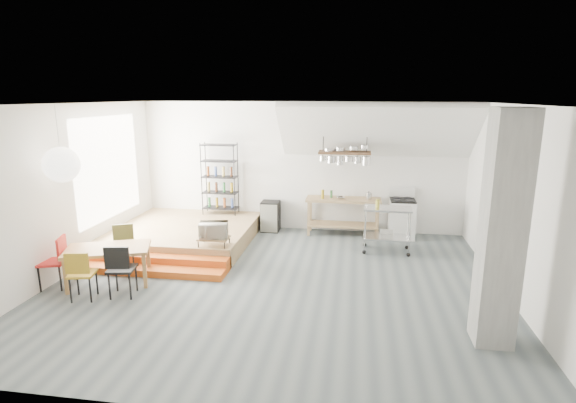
% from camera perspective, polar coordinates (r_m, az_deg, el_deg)
% --- Properties ---
extents(floor, '(8.00, 8.00, 0.00)m').
position_cam_1_polar(floor, '(8.33, -1.52, -10.31)').
color(floor, '#4B5557').
rests_on(floor, ground).
extents(wall_back, '(8.00, 0.04, 3.20)m').
position_cam_1_polar(wall_back, '(11.23, 1.59, 4.41)').
color(wall_back, silver).
rests_on(wall_back, ground).
extents(wall_left, '(0.04, 7.00, 3.20)m').
position_cam_1_polar(wall_left, '(9.39, -26.38, 1.25)').
color(wall_left, silver).
rests_on(wall_left, ground).
extents(wall_right, '(0.04, 7.00, 3.20)m').
position_cam_1_polar(wall_right, '(8.15, 27.30, -0.51)').
color(wall_right, silver).
rests_on(wall_right, ground).
extents(ceiling, '(8.00, 7.00, 0.02)m').
position_cam_1_polar(ceiling, '(7.64, -1.67, 12.27)').
color(ceiling, white).
rests_on(ceiling, wall_back).
extents(slope_ceiling, '(4.40, 1.44, 1.32)m').
position_cam_1_polar(slope_ceiling, '(10.45, 11.16, 8.74)').
color(slope_ceiling, white).
rests_on(slope_ceiling, wall_back).
extents(window_pane, '(0.02, 2.50, 2.20)m').
position_cam_1_polar(window_pane, '(10.59, -21.82, 4.01)').
color(window_pane, white).
rests_on(window_pane, wall_left).
extents(platform, '(3.00, 3.00, 0.40)m').
position_cam_1_polar(platform, '(10.73, -12.88, -4.03)').
color(platform, '#9A784D').
rests_on(platform, ground).
extents(step_lower, '(3.00, 0.35, 0.13)m').
position_cam_1_polar(step_lower, '(9.10, -17.33, -8.39)').
color(step_lower, '#CA5417').
rests_on(step_lower, ground).
extents(step_upper, '(3.00, 0.35, 0.27)m').
position_cam_1_polar(step_upper, '(9.37, -16.43, -7.26)').
color(step_upper, '#CA5417').
rests_on(step_upper, ground).
extents(concrete_column, '(0.50, 0.50, 3.20)m').
position_cam_1_polar(concrete_column, '(6.55, 25.54, -3.41)').
color(concrete_column, slate).
rests_on(concrete_column, ground).
extents(kitchen_counter, '(1.80, 0.60, 0.91)m').
position_cam_1_polar(kitchen_counter, '(11.00, 7.02, -1.06)').
color(kitchen_counter, '#9A784D').
rests_on(kitchen_counter, ground).
extents(stove, '(0.60, 0.60, 1.18)m').
position_cam_1_polar(stove, '(11.10, 14.24, -2.02)').
color(stove, white).
rests_on(stove, ground).
extents(pot_rack, '(1.20, 0.50, 1.43)m').
position_cam_1_polar(pot_rack, '(10.53, 7.34, 5.77)').
color(pot_rack, '#3F2919').
rests_on(pot_rack, ceiling).
extents(wire_shelving, '(0.88, 0.38, 1.80)m').
position_cam_1_polar(wire_shelving, '(11.41, -8.65, 3.01)').
color(wire_shelving, black).
rests_on(wire_shelving, platform).
extents(microwave_shelf, '(0.60, 0.40, 0.16)m').
position_cam_1_polar(microwave_shelf, '(9.15, -9.40, -4.64)').
color(microwave_shelf, '#9A784D').
rests_on(microwave_shelf, platform).
extents(paper_lantern, '(0.60, 0.60, 0.60)m').
position_cam_1_polar(paper_lantern, '(8.50, -26.82, 4.19)').
color(paper_lantern, white).
rests_on(paper_lantern, ceiling).
extents(dining_table, '(1.63, 1.26, 0.68)m').
position_cam_1_polar(dining_table, '(8.72, -21.90, -5.91)').
color(dining_table, olive).
rests_on(dining_table, ground).
extents(chair_mustard, '(0.48, 0.48, 0.87)m').
position_cam_1_polar(chair_mustard, '(8.22, -24.86, -8.04)').
color(chair_mustard, '#AF871E').
rests_on(chair_mustard, ground).
extents(chair_black, '(0.49, 0.49, 0.94)m').
position_cam_1_polar(chair_black, '(8.08, -20.55, -7.70)').
color(chair_black, black).
rests_on(chair_black, ground).
extents(chair_olive, '(0.54, 0.54, 0.89)m').
position_cam_1_polar(chair_olive, '(9.33, -20.14, -5.02)').
color(chair_olive, brown).
rests_on(chair_olive, ground).
extents(chair_red, '(0.53, 0.53, 0.93)m').
position_cam_1_polar(chair_red, '(8.94, -27.38, -6.36)').
color(chair_red, '#B31D19').
rests_on(chair_red, ground).
extents(rolling_cart, '(1.03, 0.61, 1.00)m').
position_cam_1_polar(rolling_cart, '(9.95, 12.48, -2.72)').
color(rolling_cart, silver).
rests_on(rolling_cart, ground).
extents(mini_fridge, '(0.45, 0.45, 0.76)m').
position_cam_1_polar(mini_fridge, '(11.30, -2.23, -1.87)').
color(mini_fridge, black).
rests_on(mini_fridge, ground).
extents(microwave, '(0.62, 0.48, 0.31)m').
position_cam_1_polar(microwave, '(9.10, -9.44, -3.60)').
color(microwave, beige).
rests_on(microwave, microwave_shelf).
extents(bowl, '(0.26, 0.26, 0.05)m').
position_cam_1_polar(bowl, '(10.88, 6.69, 0.47)').
color(bowl, silver).
rests_on(bowl, kitchen_counter).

